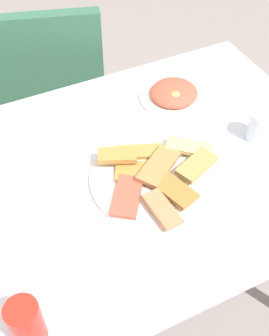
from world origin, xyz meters
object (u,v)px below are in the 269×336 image
(soda_can, at_px, (26,323))
(drinking_glass, at_px, (259,126))
(salad_plate_greens, at_px, (174,94))
(paper_napkin, at_px, (39,182))
(spoon, at_px, (36,176))
(fork, at_px, (41,185))
(dining_chair, at_px, (54,91))
(dining_table, at_px, (121,192))
(pide_platter, at_px, (156,176))

(soda_can, bearing_deg, drinking_glass, 20.20)
(salad_plate_greens, xyz_separation_m, paper_napkin, (-0.49, -0.15, -0.01))
(paper_napkin, relative_size, spoon, 0.91)
(fork, bearing_deg, spoon, 104.95)
(drinking_glass, xyz_separation_m, spoon, (-0.61, 0.13, -0.04))
(soda_can, relative_size, drinking_glass, 1.37)
(salad_plate_greens, relative_size, fork, 1.26)
(dining_chair, height_order, drinking_glass, dining_chair)
(dining_table, relative_size, fork, 7.27)
(drinking_glass, bearing_deg, soda_can, -159.80)
(drinking_glass, height_order, fork, drinking_glass)
(paper_napkin, bearing_deg, drinking_glass, -10.09)
(dining_chair, distance_m, fork, 0.76)
(dining_table, bearing_deg, salad_plate_greens, 37.33)
(paper_napkin, xyz_separation_m, spoon, (0.00, 0.02, 0.00))
(dining_chair, relative_size, salad_plate_greens, 4.24)
(soda_can, xyz_separation_m, fork, (0.13, 0.37, -0.06))
(pide_platter, distance_m, soda_can, 0.49)
(pide_platter, height_order, paper_napkin, pide_platter)
(dining_chair, height_order, soda_can, dining_chair)
(dining_chair, xyz_separation_m, soda_can, (-0.36, -1.04, 0.30))
(pide_platter, height_order, salad_plate_greens, same)
(dining_chair, relative_size, drinking_glass, 10.20)
(dining_chair, height_order, salad_plate_greens, dining_chair)
(pide_platter, bearing_deg, spoon, 153.32)
(paper_napkin, bearing_deg, pide_platter, -23.67)
(paper_napkin, bearing_deg, dining_chair, 70.78)
(salad_plate_greens, distance_m, drinking_glass, 0.29)
(dining_chair, xyz_separation_m, fork, (-0.23, -0.68, 0.25))
(dining_table, xyz_separation_m, salad_plate_greens, (0.28, 0.21, 0.10))
(dining_chair, relative_size, soda_can, 7.47)
(paper_napkin, bearing_deg, salad_plate_greens, 17.12)
(dining_chair, distance_m, pide_platter, 0.82)
(salad_plate_greens, distance_m, spoon, 0.50)
(pide_platter, xyz_separation_m, soda_can, (-0.41, -0.26, 0.05))
(dining_chair, height_order, spoon, dining_chair)
(drinking_glass, bearing_deg, spoon, 168.29)
(dining_table, relative_size, paper_napkin, 7.84)
(salad_plate_greens, bearing_deg, drinking_glass, -63.88)
(pide_platter, bearing_deg, soda_can, -147.82)
(salad_plate_greens, bearing_deg, pide_platter, -127.02)
(pide_platter, relative_size, fork, 2.09)
(drinking_glass, bearing_deg, salad_plate_greens, 116.12)
(dining_chair, bearing_deg, spoon, -109.72)
(drinking_glass, bearing_deg, dining_table, 173.77)
(dining_table, xyz_separation_m, paper_napkin, (-0.20, 0.06, 0.08))
(paper_napkin, bearing_deg, dining_table, -17.45)
(pide_platter, relative_size, soda_can, 2.93)
(dining_table, relative_size, dining_chair, 1.36)
(fork, bearing_deg, soda_can, -95.22)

